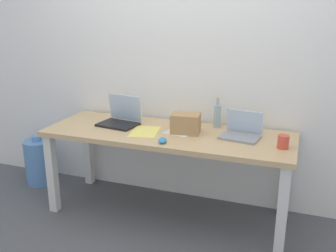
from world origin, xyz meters
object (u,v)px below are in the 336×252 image
Objects in this scene: cardboard_box at (186,123)px; water_cooler_jug at (39,161)px; laptop_right at (241,132)px; coffee_mug at (283,142)px; laptop_left at (120,118)px; beer_bottle at (217,116)px; computer_mouse at (163,140)px; desk at (168,143)px.

cardboard_box is 0.45× the size of water_cooler_jug.
coffee_mug is (0.32, -0.14, 0.01)m from laptop_right.
water_cooler_jug is (-0.95, 0.07, -0.55)m from laptop_left.
laptop_left is 0.81m from beer_bottle.
coffee_mug is (1.34, -0.13, -0.00)m from laptop_left.
laptop_right is at bearing 0.32° from laptop_left.
laptop_right is at bearing 156.59° from coffee_mug.
laptop_right is 3.13× the size of computer_mouse.
water_cooler_jug is at bearing 178.24° from laptop_right.
cardboard_box is at bearing -3.42° from water_cooler_jug.
laptop_right is 0.30m from beer_bottle.
cardboard_box is at bearing -133.75° from beer_bottle.
beer_bottle is 0.63m from coffee_mug.
desk is 0.90m from coffee_mug.
laptop_left is 0.72× the size of water_cooler_jug.
laptop_right is 0.34m from coffee_mug.
beer_bottle is 2.54× the size of computer_mouse.
coffee_mug is at bearing -30.32° from beer_bottle.
cardboard_box is at bearing -175.91° from laptop_right.
water_cooler_jug is at bearing 149.94° from computer_mouse.
beer_bottle is 2.67× the size of coffee_mug.
laptop_left is at bearing -179.68° from laptop_right.
cardboard_box is (0.59, -0.03, 0.03)m from laptop_left.
beer_bottle is 0.30m from cardboard_box.
beer_bottle reaches higher than laptop_left.
laptop_left is 1.12× the size of laptop_right.
coffee_mug is (0.89, -0.07, 0.14)m from desk.
coffee_mug is at bearing -5.60° from laptop_left.
coffee_mug is (0.55, -0.32, -0.05)m from beer_bottle.
laptop_right is 0.61m from computer_mouse.
cardboard_box reaches higher than desk.
desk is at bearing -5.22° from water_cooler_jug.
desk is 0.27m from computer_mouse.
desk is 0.46m from beer_bottle.
cardboard_box reaches higher than coffee_mug.
cardboard_box is at bearing -2.49° from laptop_left.
computer_mouse is 0.20× the size of water_cooler_jug.
computer_mouse is (0.50, -0.31, -0.03)m from laptop_left.
laptop_right is at bearing 6.71° from desk.
laptop_left reaches higher than computer_mouse.
laptop_right is at bearing 4.09° from cardboard_box.
laptop_left is at bearing 132.62° from computer_mouse.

